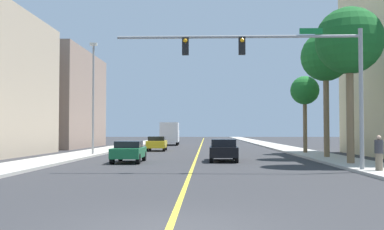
% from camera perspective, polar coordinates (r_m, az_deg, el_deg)
% --- Properties ---
extents(ground, '(192.00, 192.00, 0.00)m').
position_cam_1_polar(ground, '(50.85, 1.05, -4.29)').
color(ground, '#2D2D30').
extents(sidewalk_left, '(3.17, 168.00, 0.15)m').
position_cam_1_polar(sidewalk_left, '(51.82, -9.30, -4.13)').
color(sidewalk_left, '#B2ADA3').
rests_on(sidewalk_left, ground).
extents(sidewalk_right, '(3.17, 168.00, 0.15)m').
position_cam_1_polar(sidewalk_right, '(51.55, 11.45, -4.13)').
color(sidewalk_right, '#B2ADA3').
rests_on(sidewalk_right, ground).
extents(lane_marking_center, '(0.16, 144.00, 0.01)m').
position_cam_1_polar(lane_marking_center, '(50.85, 1.05, -4.28)').
color(lane_marking_center, yellow).
rests_on(lane_marking_center, ground).
extents(building_left_far, '(16.53, 16.24, 11.34)m').
position_cam_1_polar(building_left_far, '(56.65, -21.12, 1.82)').
color(building_left_far, gray).
rests_on(building_left_far, ground).
extents(traffic_signal_mast, '(11.78, 0.36, 6.73)m').
position_cam_1_polar(traffic_signal_mast, '(21.64, 11.83, 6.53)').
color(traffic_signal_mast, gray).
rests_on(traffic_signal_mast, sidewalk_right).
extents(street_lamp, '(0.56, 0.28, 8.79)m').
position_cam_1_polar(street_lamp, '(35.62, -12.69, 2.83)').
color(street_lamp, gray).
rests_on(street_lamp, sidewalk_left).
extents(palm_near, '(3.79, 3.79, 8.81)m').
position_cam_1_polar(palm_near, '(26.70, 19.71, 8.92)').
color(palm_near, brown).
rests_on(palm_near, sidewalk_right).
extents(palm_mid, '(3.48, 3.48, 8.80)m').
position_cam_1_polar(palm_mid, '(32.65, 16.94, 7.11)').
color(palm_mid, brown).
rests_on(palm_mid, sidewalk_right).
extents(palm_far, '(2.40, 2.40, 6.45)m').
position_cam_1_polar(palm_far, '(38.35, 14.42, 2.96)').
color(palm_far, brown).
rests_on(palm_far, sidewalk_right).
extents(car_yellow, '(1.91, 3.90, 1.42)m').
position_cam_1_polar(car_yellow, '(43.31, -4.59, -3.67)').
color(car_yellow, gold).
rests_on(car_yellow, ground).
extents(car_green, '(1.82, 3.97, 1.33)m').
position_cam_1_polar(car_green, '(27.58, -8.18, -4.66)').
color(car_green, '#196638').
rests_on(car_green, ground).
extents(car_black, '(1.86, 4.47, 1.42)m').
position_cam_1_polar(car_black, '(28.62, 4.11, -4.52)').
color(car_black, black).
rests_on(car_black, ground).
extents(delivery_truck, '(2.64, 7.18, 3.09)m').
position_cam_1_polar(delivery_truck, '(60.82, -2.88, -2.37)').
color(delivery_truck, silver).
rests_on(delivery_truck, ground).
extents(pedestrian, '(0.38, 0.38, 1.61)m').
position_cam_1_polar(pedestrian, '(21.83, 23.07, -4.56)').
color(pedestrian, '#726651').
rests_on(pedestrian, sidewalk_right).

